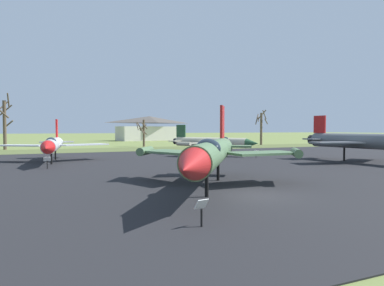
{
  "coord_description": "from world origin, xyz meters",
  "views": [
    {
      "loc": [
        -10.23,
        -15.27,
        3.63
      ],
      "look_at": [
        2.55,
        15.1,
        2.28
      ],
      "focal_mm": 31.34,
      "sensor_mm": 36.0,
      "label": 1
    }
  ],
  "objects_px": {
    "jet_fighter_rear_center": "(53,144)",
    "info_placard_rear_right": "(256,153)",
    "jet_fighter_front_right": "(213,152)",
    "info_placard_front_right": "(202,210)",
    "jet_fighter_front_left": "(375,141)",
    "jet_fighter_rear_right": "(211,142)",
    "info_placard_rear_center": "(47,162)",
    "visitor_building": "(150,129)"
  },
  "relations": [
    {
      "from": "jet_fighter_rear_center",
      "to": "info_placard_rear_right",
      "type": "height_order",
      "value": "jet_fighter_rear_center"
    },
    {
      "from": "jet_fighter_front_right",
      "to": "info_placard_front_right",
      "type": "bearing_deg",
      "value": -119.21
    },
    {
      "from": "jet_fighter_front_left",
      "to": "jet_fighter_rear_center",
      "type": "distance_m",
      "value": 34.14
    },
    {
      "from": "info_placard_front_right",
      "to": "info_placard_rear_right",
      "type": "bearing_deg",
      "value": 52.69
    },
    {
      "from": "jet_fighter_front_right",
      "to": "jet_fighter_rear_right",
      "type": "relative_size",
      "value": 1.18
    },
    {
      "from": "info_placard_front_right",
      "to": "jet_fighter_front_left",
      "type": "bearing_deg",
      "value": 27.62
    },
    {
      "from": "jet_fighter_rear_right",
      "to": "info_placard_rear_right",
      "type": "height_order",
      "value": "jet_fighter_rear_right"
    },
    {
      "from": "jet_fighter_rear_right",
      "to": "jet_fighter_front_left",
      "type": "bearing_deg",
      "value": -57.62
    },
    {
      "from": "jet_fighter_rear_center",
      "to": "info_placard_front_right",
      "type": "bearing_deg",
      "value": -80.11
    },
    {
      "from": "info_placard_front_right",
      "to": "jet_fighter_rear_right",
      "type": "relative_size",
      "value": 0.09
    },
    {
      "from": "jet_fighter_front_right",
      "to": "jet_fighter_rear_center",
      "type": "distance_m",
      "value": 22.81
    },
    {
      "from": "jet_fighter_front_left",
      "to": "info_placard_rear_right",
      "type": "bearing_deg",
      "value": 124.64
    },
    {
      "from": "info_placard_rear_center",
      "to": "info_placard_rear_right",
      "type": "bearing_deg",
      "value": 6.49
    },
    {
      "from": "jet_fighter_front_left",
      "to": "info_placard_rear_right",
      "type": "height_order",
      "value": "jet_fighter_front_left"
    },
    {
      "from": "info_placard_front_right",
      "to": "jet_fighter_rear_center",
      "type": "xyz_separation_m",
      "value": [
        -4.89,
        28.03,
        1.33
      ]
    },
    {
      "from": "jet_fighter_front_right",
      "to": "jet_fighter_rear_center",
      "type": "xyz_separation_m",
      "value": [
        -8.79,
        21.05,
        -0.23
      ]
    },
    {
      "from": "info_placard_front_right",
      "to": "jet_fighter_rear_center",
      "type": "distance_m",
      "value": 28.48
    },
    {
      "from": "visitor_building",
      "to": "jet_fighter_rear_right",
      "type": "bearing_deg",
      "value": -98.15
    },
    {
      "from": "jet_fighter_front_right",
      "to": "info_placard_rear_right",
      "type": "distance_m",
      "value": 22.88
    },
    {
      "from": "jet_fighter_front_left",
      "to": "visitor_building",
      "type": "distance_m",
      "value": 81.65
    },
    {
      "from": "jet_fighter_front_left",
      "to": "jet_fighter_front_right",
      "type": "xyz_separation_m",
      "value": [
        -22.17,
        -6.66,
        -0.16
      ]
    },
    {
      "from": "jet_fighter_front_right",
      "to": "info_placard_rear_center",
      "type": "height_order",
      "value": "jet_fighter_front_right"
    },
    {
      "from": "jet_fighter_front_left",
      "to": "jet_fighter_rear_right",
      "type": "relative_size",
      "value": 1.36
    },
    {
      "from": "info_placard_rear_center",
      "to": "info_placard_front_right",
      "type": "bearing_deg",
      "value": -75.98
    },
    {
      "from": "jet_fighter_front_right",
      "to": "info_placard_front_right",
      "type": "height_order",
      "value": "jet_fighter_front_right"
    },
    {
      "from": "jet_fighter_front_left",
      "to": "jet_fighter_rear_center",
      "type": "height_order",
      "value": "jet_fighter_front_left"
    },
    {
      "from": "jet_fighter_front_right",
      "to": "jet_fighter_front_left",
      "type": "bearing_deg",
      "value": 16.73
    },
    {
      "from": "jet_fighter_front_left",
      "to": "info_placard_front_right",
      "type": "bearing_deg",
      "value": -152.38
    },
    {
      "from": "jet_fighter_rear_right",
      "to": "visitor_building",
      "type": "xyz_separation_m",
      "value": [
        9.27,
        64.73,
        1.98
      ]
    },
    {
      "from": "info_placard_front_right",
      "to": "visitor_building",
      "type": "bearing_deg",
      "value": 75.5
    },
    {
      "from": "info_placard_rear_center",
      "to": "visitor_building",
      "type": "bearing_deg",
      "value": 67.78
    },
    {
      "from": "info_placard_rear_center",
      "to": "jet_fighter_rear_center",
      "type": "bearing_deg",
      "value": 85.21
    },
    {
      "from": "jet_fighter_rear_center",
      "to": "jet_fighter_front_right",
      "type": "bearing_deg",
      "value": -67.33
    },
    {
      "from": "info_placard_rear_right",
      "to": "visitor_building",
      "type": "bearing_deg",
      "value": 85.15
    },
    {
      "from": "jet_fighter_front_right",
      "to": "jet_fighter_rear_center",
      "type": "relative_size",
      "value": 1.01
    },
    {
      "from": "visitor_building",
      "to": "jet_fighter_rear_center",
      "type": "bearing_deg",
      "value": -113.7
    },
    {
      "from": "jet_fighter_front_left",
      "to": "info_placard_front_right",
      "type": "height_order",
      "value": "jet_fighter_front_left"
    },
    {
      "from": "info_placard_front_right",
      "to": "visitor_building",
      "type": "distance_m",
      "value": 98.46
    },
    {
      "from": "info_placard_rear_right",
      "to": "jet_fighter_rear_right",
      "type": "bearing_deg",
      "value": 118.1
    },
    {
      "from": "jet_fighter_rear_center",
      "to": "info_placard_rear_center",
      "type": "relative_size",
      "value": 12.91
    },
    {
      "from": "info_placard_rear_right",
      "to": "jet_fighter_front_left",
      "type": "bearing_deg",
      "value": -55.36
    },
    {
      "from": "info_placard_rear_center",
      "to": "jet_fighter_rear_right",
      "type": "relative_size",
      "value": 0.09
    }
  ]
}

